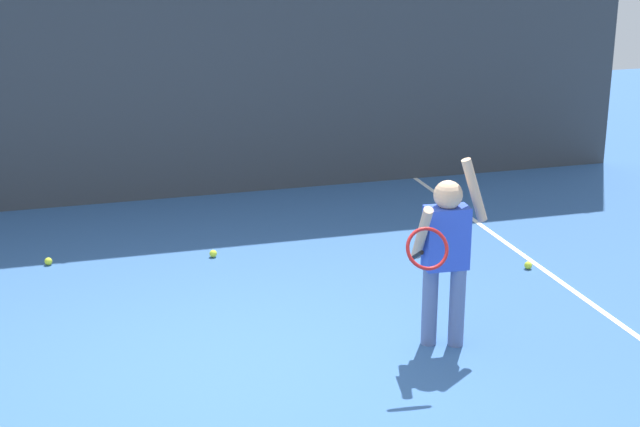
{
  "coord_description": "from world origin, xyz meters",
  "views": [
    {
      "loc": [
        -1.11,
        -5.76,
        2.98
      ],
      "look_at": [
        0.72,
        0.59,
        0.85
      ],
      "focal_mm": 54.2,
      "sensor_mm": 36.0,
      "label": 1
    }
  ],
  "objects_px": {
    "tennis_ball_6": "(48,261)",
    "tennis_ball_1": "(213,254)",
    "tennis_player": "(445,249)",
    "tennis_ball_2": "(528,265)"
  },
  "relations": [
    {
      "from": "tennis_ball_6",
      "to": "tennis_ball_1",
      "type": "bearing_deg",
      "value": -8.3
    },
    {
      "from": "tennis_player",
      "to": "tennis_ball_2",
      "type": "relative_size",
      "value": 20.46
    },
    {
      "from": "tennis_player",
      "to": "tennis_ball_6",
      "type": "distance_m",
      "value": 3.64
    },
    {
      "from": "tennis_ball_1",
      "to": "tennis_ball_2",
      "type": "height_order",
      "value": "same"
    },
    {
      "from": "tennis_player",
      "to": "tennis_ball_1",
      "type": "height_order",
      "value": "tennis_player"
    },
    {
      "from": "tennis_ball_1",
      "to": "tennis_ball_2",
      "type": "distance_m",
      "value": 2.74
    },
    {
      "from": "tennis_player",
      "to": "tennis_ball_6",
      "type": "height_order",
      "value": "tennis_player"
    },
    {
      "from": "tennis_ball_2",
      "to": "tennis_ball_6",
      "type": "height_order",
      "value": "same"
    },
    {
      "from": "tennis_player",
      "to": "tennis_ball_2",
      "type": "bearing_deg",
      "value": 46.17
    },
    {
      "from": "tennis_player",
      "to": "tennis_ball_6",
      "type": "xyz_separation_m",
      "value": [
        -2.64,
        2.41,
        -0.69
      ]
    }
  ]
}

